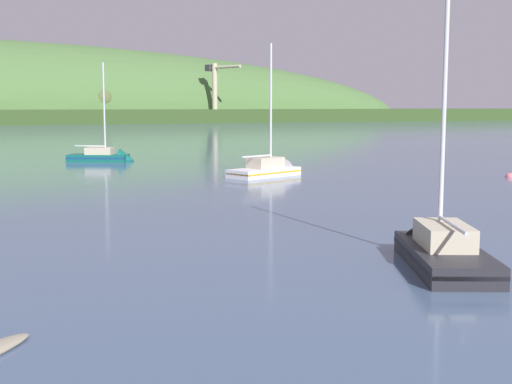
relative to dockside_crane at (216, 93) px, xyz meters
The scene contains 5 objects.
dockside_crane is the anchor object (origin of this frame).
sailboat_near_mooring 184.47m from the dockside_crane, 112.73° to the right, with size 7.54×5.45×11.70m.
sailboat_midwater_white 200.55m from the dockside_crane, 107.67° to the right, with size 7.77×5.31×12.32m.
sailboat_far_left 233.41m from the dockside_crane, 106.96° to the right, with size 5.20×7.75×12.21m.
mooring_buoy_foreground 204.39m from the dockside_crane, 102.09° to the right, with size 0.75×0.75×0.83m.
Camera 1 is at (-16.98, -4.36, 5.87)m, focal length 47.38 mm.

